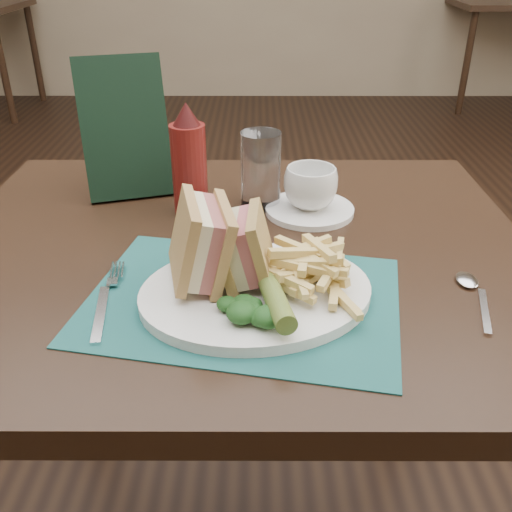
{
  "coord_description": "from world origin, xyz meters",
  "views": [
    {
      "loc": [
        0.03,
        -1.26,
        1.16
      ],
      "look_at": [
        0.03,
        -0.62,
        0.8
      ],
      "focal_mm": 40.0,
      "sensor_mm": 36.0,
      "label": 1
    }
  ],
  "objects_px": {
    "coffee_cup": "(311,188)",
    "check_presenter": "(125,128)",
    "table_main": "(240,423)",
    "sandwich_half_b": "(228,246)",
    "sandwich_half_a": "(184,243)",
    "drinking_glass": "(261,170)",
    "plate": "(256,293)",
    "table_bg_right": "(505,54)",
    "ketchup_bottle": "(189,159)",
    "placemat": "(243,299)",
    "saucer": "(309,210)"
  },
  "relations": [
    {
      "from": "sandwich_half_b",
      "to": "check_presenter",
      "type": "height_order",
      "value": "check_presenter"
    },
    {
      "from": "table_main",
      "to": "saucer",
      "type": "distance_m",
      "value": 0.42
    },
    {
      "from": "sandwich_half_b",
      "to": "saucer",
      "type": "relative_size",
      "value": 0.63
    },
    {
      "from": "plate",
      "to": "sandwich_half_b",
      "type": "xyz_separation_m",
      "value": [
        -0.04,
        0.02,
        0.06
      ]
    },
    {
      "from": "table_main",
      "to": "sandwich_half_b",
      "type": "bearing_deg",
      "value": -92.37
    },
    {
      "from": "table_main",
      "to": "sandwich_half_b",
      "type": "xyz_separation_m",
      "value": [
        -0.01,
        -0.13,
        0.44
      ]
    },
    {
      "from": "placemat",
      "to": "check_presenter",
      "type": "xyz_separation_m",
      "value": [
        -0.21,
        0.36,
        0.12
      ]
    },
    {
      "from": "coffee_cup",
      "to": "plate",
      "type": "bearing_deg",
      "value": -108.8
    },
    {
      "from": "table_bg_right",
      "to": "saucer",
      "type": "xyz_separation_m",
      "value": [
        -1.8,
        -3.66,
        0.38
      ]
    },
    {
      "from": "sandwich_half_b",
      "to": "drinking_glass",
      "type": "relative_size",
      "value": 0.73
    },
    {
      "from": "placemat",
      "to": "sandwich_half_b",
      "type": "bearing_deg",
      "value": 127.32
    },
    {
      "from": "table_bg_right",
      "to": "check_presenter",
      "type": "relative_size",
      "value": 3.7
    },
    {
      "from": "drinking_glass",
      "to": "saucer",
      "type": "bearing_deg",
      "value": -19.42
    },
    {
      "from": "placemat",
      "to": "drinking_glass",
      "type": "relative_size",
      "value": 3.04
    },
    {
      "from": "sandwich_half_a",
      "to": "drinking_glass",
      "type": "relative_size",
      "value": 0.88
    },
    {
      "from": "table_bg_right",
      "to": "sandwich_half_b",
      "type": "relative_size",
      "value": 9.46
    },
    {
      "from": "coffee_cup",
      "to": "placemat",
      "type": "bearing_deg",
      "value": -111.89
    },
    {
      "from": "table_main",
      "to": "saucer",
      "type": "bearing_deg",
      "value": 44.0
    },
    {
      "from": "table_main",
      "to": "table_bg_right",
      "type": "relative_size",
      "value": 1.0
    },
    {
      "from": "table_main",
      "to": "table_bg_right",
      "type": "bearing_deg",
      "value": 63.06
    },
    {
      "from": "sandwich_half_b",
      "to": "check_presenter",
      "type": "xyz_separation_m",
      "value": [
        -0.19,
        0.33,
        0.05
      ]
    },
    {
      "from": "placemat",
      "to": "check_presenter",
      "type": "distance_m",
      "value": 0.43
    },
    {
      "from": "sandwich_half_b",
      "to": "ketchup_bottle",
      "type": "bearing_deg",
      "value": 109.83
    },
    {
      "from": "table_main",
      "to": "drinking_glass",
      "type": "xyz_separation_m",
      "value": [
        0.04,
        0.15,
        0.44
      ]
    },
    {
      "from": "table_bg_right",
      "to": "coffee_cup",
      "type": "distance_m",
      "value": 4.1
    },
    {
      "from": "table_bg_right",
      "to": "placemat",
      "type": "distance_m",
      "value": 4.38
    },
    {
      "from": "placemat",
      "to": "saucer",
      "type": "xyz_separation_m",
      "value": [
        0.11,
        0.27,
        0.0
      ]
    },
    {
      "from": "sandwich_half_b",
      "to": "coffee_cup",
      "type": "relative_size",
      "value": 1.07
    },
    {
      "from": "ketchup_bottle",
      "to": "table_main",
      "type": "bearing_deg",
      "value": -56.37
    },
    {
      "from": "placemat",
      "to": "sandwich_half_b",
      "type": "height_order",
      "value": "sandwich_half_b"
    },
    {
      "from": "placemat",
      "to": "coffee_cup",
      "type": "distance_m",
      "value": 0.29
    },
    {
      "from": "check_presenter",
      "to": "placemat",
      "type": "bearing_deg",
      "value": -76.06
    },
    {
      "from": "sandwich_half_b",
      "to": "plate",
      "type": "bearing_deg",
      "value": -28.6
    },
    {
      "from": "sandwich_half_a",
      "to": "table_bg_right",
      "type": "bearing_deg",
      "value": 51.31
    },
    {
      "from": "coffee_cup",
      "to": "check_presenter",
      "type": "distance_m",
      "value": 0.34
    },
    {
      "from": "sandwich_half_a",
      "to": "sandwich_half_b",
      "type": "xyz_separation_m",
      "value": [
        0.05,
        0.01,
        -0.01
      ]
    },
    {
      "from": "table_bg_right",
      "to": "check_presenter",
      "type": "xyz_separation_m",
      "value": [
        -2.12,
        -3.57,
        0.49
      ]
    },
    {
      "from": "sandwich_half_b",
      "to": "table_bg_right",
      "type": "bearing_deg",
      "value": 66.77
    },
    {
      "from": "coffee_cup",
      "to": "drinking_glass",
      "type": "distance_m",
      "value": 0.09
    },
    {
      "from": "check_presenter",
      "to": "sandwich_half_b",
      "type": "bearing_deg",
      "value": -76.57
    },
    {
      "from": "table_bg_right",
      "to": "plate",
      "type": "relative_size",
      "value": 3.0
    },
    {
      "from": "plate",
      "to": "ketchup_bottle",
      "type": "relative_size",
      "value": 1.61
    },
    {
      "from": "saucer",
      "to": "table_main",
      "type": "bearing_deg",
      "value": -136.0
    },
    {
      "from": "ketchup_bottle",
      "to": "placemat",
      "type": "bearing_deg",
      "value": -71.07
    },
    {
      "from": "drinking_glass",
      "to": "check_presenter",
      "type": "distance_m",
      "value": 0.25
    },
    {
      "from": "table_main",
      "to": "ketchup_bottle",
      "type": "height_order",
      "value": "ketchup_bottle"
    },
    {
      "from": "saucer",
      "to": "ketchup_bottle",
      "type": "distance_m",
      "value": 0.22
    },
    {
      "from": "sandwich_half_b",
      "to": "ketchup_bottle",
      "type": "distance_m",
      "value": 0.26
    },
    {
      "from": "plate",
      "to": "sandwich_half_b",
      "type": "height_order",
      "value": "sandwich_half_b"
    },
    {
      "from": "plate",
      "to": "drinking_glass",
      "type": "bearing_deg",
      "value": 75.53
    }
  ]
}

